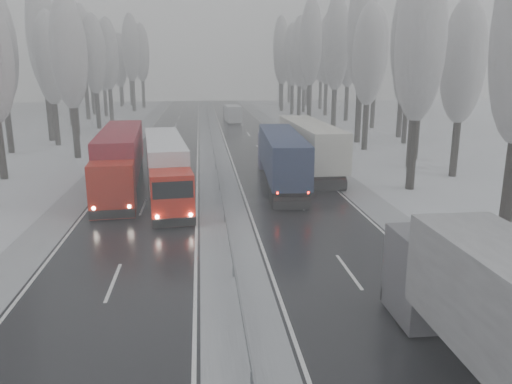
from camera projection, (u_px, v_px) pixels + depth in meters
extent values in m
cube|color=black|center=(284.00, 183.00, 40.11)|extent=(7.50, 200.00, 0.03)
cube|color=black|center=(152.00, 186.00, 38.99)|extent=(7.50, 200.00, 0.03)
cube|color=#ABAEB3|center=(219.00, 184.00, 39.55)|extent=(3.00, 200.00, 0.04)
cube|color=#ABAEB3|center=(344.00, 181.00, 40.64)|extent=(2.40, 200.00, 0.04)
cube|color=#ABAEB3|center=(86.00, 188.00, 38.46)|extent=(2.40, 200.00, 0.04)
cube|color=slate|center=(219.00, 177.00, 39.41)|extent=(0.06, 200.00, 0.32)
cube|color=slate|center=(220.00, 187.00, 37.56)|extent=(0.12, 0.12, 0.60)
cube|color=slate|center=(210.00, 133.00, 68.40)|extent=(0.12, 0.12, 0.60)
cylinder|color=black|center=(509.00, 188.00, 26.66)|extent=(0.68, 0.68, 5.60)
cylinder|color=black|center=(412.00, 153.00, 37.56)|extent=(0.68, 0.68, 5.62)
ellipsoid|color=gray|center=(421.00, 42.00, 35.60)|extent=(3.60, 3.60, 11.48)
cylinder|color=black|center=(455.00, 147.00, 42.09)|extent=(0.64, 0.64, 4.94)
ellipsoid|color=gray|center=(463.00, 61.00, 40.36)|extent=(3.60, 3.60, 10.09)
cylinder|color=black|center=(411.00, 139.00, 45.79)|extent=(0.66, 0.66, 5.32)
ellipsoid|color=gray|center=(418.00, 53.00, 43.93)|extent=(3.60, 3.60, 10.88)
cylinder|color=black|center=(416.00, 128.00, 49.77)|extent=(0.72, 0.72, 6.31)
ellipsoid|color=gray|center=(424.00, 33.00, 47.56)|extent=(3.60, 3.60, 12.90)
cylinder|color=black|center=(365.00, 126.00, 55.75)|extent=(0.67, 0.67, 5.38)
ellipsoid|color=gray|center=(369.00, 54.00, 53.87)|extent=(3.60, 3.60, 10.98)
cylinder|color=black|center=(405.00, 124.00, 60.37)|extent=(0.62, 0.62, 4.59)
ellipsoid|color=gray|center=(409.00, 69.00, 58.77)|extent=(3.60, 3.60, 9.39)
cylinder|color=black|center=(358.00, 114.00, 60.88)|extent=(0.76, 0.76, 6.95)
ellipsoid|color=gray|center=(363.00, 29.00, 58.45)|extent=(3.60, 3.60, 14.19)
cylinder|color=black|center=(400.00, 112.00, 65.51)|extent=(0.74, 0.74, 6.59)
ellipsoid|color=gray|center=(405.00, 37.00, 63.21)|extent=(3.60, 3.60, 13.46)
cylinder|color=black|center=(334.00, 109.00, 70.79)|extent=(0.72, 0.72, 6.37)
ellipsoid|color=gray|center=(336.00, 43.00, 68.57)|extent=(3.60, 3.60, 13.01)
cylinder|color=black|center=(373.00, 108.00, 75.46)|extent=(0.70, 0.70, 5.97)
ellipsoid|color=gray|center=(376.00, 50.00, 73.37)|extent=(3.60, 3.60, 12.20)
cylinder|color=black|center=(309.00, 103.00, 80.92)|extent=(0.74, 0.74, 6.65)
ellipsoid|color=gray|center=(311.00, 42.00, 78.60)|extent=(3.60, 3.60, 13.59)
cylinder|color=black|center=(346.00, 103.00, 85.63)|extent=(0.71, 0.71, 6.14)
ellipsoid|color=gray|center=(349.00, 50.00, 83.48)|extent=(3.60, 3.60, 12.54)
cylinder|color=black|center=(299.00, 101.00, 90.41)|extent=(0.71, 0.71, 6.05)
ellipsoid|color=gray|center=(300.00, 52.00, 88.30)|extent=(3.60, 3.60, 12.37)
cylinder|color=black|center=(325.00, 99.00, 94.87)|extent=(0.72, 0.72, 6.30)
ellipsoid|color=gray|center=(327.00, 50.00, 92.67)|extent=(3.60, 3.60, 12.87)
cylinder|color=black|center=(292.00, 99.00, 97.68)|extent=(0.70, 0.70, 5.88)
ellipsoid|color=gray|center=(293.00, 55.00, 95.63)|extent=(3.60, 3.60, 12.00)
cylinder|color=black|center=(303.00, 100.00, 101.99)|extent=(0.64, 0.64, 4.86)
ellipsoid|color=gray|center=(304.00, 65.00, 100.30)|extent=(3.60, 3.60, 9.92)
cylinder|color=black|center=(282.00, 97.00, 104.42)|extent=(0.70, 0.70, 5.98)
ellipsoid|color=gray|center=(282.00, 54.00, 102.33)|extent=(3.60, 3.60, 12.21)
cylinder|color=black|center=(320.00, 95.00, 109.23)|extent=(0.71, 0.71, 6.19)
ellipsoid|color=gray|center=(321.00, 53.00, 107.07)|extent=(3.60, 3.60, 12.64)
cylinder|color=black|center=(280.00, 92.00, 113.94)|extent=(0.75, 0.75, 6.86)
ellipsoid|color=gray|center=(281.00, 48.00, 111.54)|extent=(3.60, 3.60, 14.01)
cylinder|color=black|center=(307.00, 94.00, 118.70)|extent=(0.68, 0.68, 5.55)
ellipsoid|color=gray|center=(308.00, 59.00, 116.76)|extent=(3.60, 3.60, 11.33)
cylinder|color=black|center=(280.00, 91.00, 124.39)|extent=(0.71, 0.71, 6.09)
ellipsoid|color=gray|center=(281.00, 55.00, 122.27)|extent=(3.60, 3.60, 12.45)
cylinder|color=black|center=(289.00, 92.00, 128.62)|extent=(0.67, 0.67, 5.49)
ellipsoid|color=gray|center=(289.00, 61.00, 126.71)|extent=(3.60, 3.60, 11.21)
cylinder|color=black|center=(1.00, 149.00, 41.10)|extent=(0.65, 0.65, 5.03)
cylinder|color=black|center=(76.00, 131.00, 50.63)|extent=(0.67, 0.67, 5.44)
ellipsoid|color=gray|center=(69.00, 52.00, 48.74)|extent=(3.60, 3.60, 11.11)
cylinder|color=black|center=(9.00, 126.00, 53.61)|extent=(0.69, 0.69, 5.72)
cylinder|color=black|center=(56.00, 123.00, 58.86)|extent=(0.66, 0.66, 5.23)
ellipsoid|color=gray|center=(50.00, 58.00, 57.03)|extent=(3.60, 3.60, 10.68)
cylinder|color=black|center=(50.00, 114.00, 62.36)|extent=(0.74, 0.74, 6.60)
ellipsoid|color=gray|center=(42.00, 35.00, 60.05)|extent=(3.60, 3.60, 13.49)
cylinder|color=black|center=(77.00, 116.00, 68.16)|extent=(0.65, 0.65, 5.16)
ellipsoid|color=gray|center=(72.00, 60.00, 66.36)|extent=(3.60, 3.60, 10.54)
cylinder|color=black|center=(73.00, 111.00, 71.79)|extent=(0.69, 0.69, 5.79)
ellipsoid|color=gray|center=(68.00, 51.00, 69.77)|extent=(3.60, 3.60, 11.84)
cylinder|color=black|center=(98.00, 110.00, 74.79)|extent=(0.68, 0.68, 5.64)
ellipsoid|color=gray|center=(94.00, 54.00, 72.82)|extent=(3.60, 3.60, 11.53)
cylinder|color=black|center=(71.00, 105.00, 78.02)|extent=(0.73, 0.73, 6.56)
ellipsoid|color=gray|center=(65.00, 42.00, 75.73)|extent=(3.60, 3.60, 13.40)
cylinder|color=black|center=(111.00, 104.00, 84.51)|extent=(0.69, 0.69, 5.79)
ellipsoid|color=gray|center=(108.00, 54.00, 82.49)|extent=(3.60, 3.60, 11.84)
cylinder|color=black|center=(87.00, 100.00, 87.76)|extent=(0.74, 0.74, 6.65)
ellipsoid|color=gray|center=(83.00, 44.00, 85.43)|extent=(3.60, 3.60, 13.58)
cylinder|color=black|center=(105.00, 102.00, 93.32)|extent=(0.65, 0.65, 5.12)
ellipsoid|color=gray|center=(103.00, 62.00, 91.53)|extent=(3.60, 3.60, 10.46)
cylinder|color=black|center=(94.00, 99.00, 96.78)|extent=(0.69, 0.69, 5.84)
ellipsoid|color=gray|center=(90.00, 55.00, 94.74)|extent=(3.60, 3.60, 11.92)
cylinder|color=black|center=(134.00, 95.00, 103.95)|extent=(0.74, 0.74, 6.67)
ellipsoid|color=gray|center=(131.00, 47.00, 101.62)|extent=(3.60, 3.60, 13.63)
cylinder|color=black|center=(93.00, 95.00, 106.87)|extent=(0.72, 0.72, 6.31)
ellipsoid|color=gray|center=(89.00, 52.00, 104.67)|extent=(3.60, 3.60, 12.88)
cylinder|color=black|center=(143.00, 94.00, 113.15)|extent=(0.72, 0.72, 6.29)
ellipsoid|color=gray|center=(141.00, 53.00, 110.96)|extent=(3.60, 3.60, 12.84)
cylinder|color=black|center=(121.00, 96.00, 116.59)|extent=(0.64, 0.64, 4.86)
ellipsoid|color=gray|center=(119.00, 65.00, 114.89)|extent=(3.60, 3.60, 9.92)
cylinder|color=black|center=(131.00, 91.00, 119.09)|extent=(0.74, 0.74, 6.63)
ellipsoid|color=gray|center=(129.00, 50.00, 116.77)|extent=(3.60, 3.60, 13.54)
cylinder|color=black|center=(122.00, 92.00, 122.75)|extent=(0.69, 0.69, 5.79)
ellipsoid|color=gray|center=(120.00, 58.00, 120.73)|extent=(3.60, 3.60, 11.82)
cube|color=#535258|center=(427.00, 271.00, 18.47)|extent=(2.68, 2.78, 3.21)
cube|color=black|center=(413.00, 239.00, 19.58)|extent=(2.46, 0.11, 1.07)
cube|color=black|center=(408.00, 286.00, 20.18)|extent=(2.68, 0.16, 0.54)
cylinder|color=black|center=(404.00, 313.00, 17.82)|extent=(0.38, 1.11, 1.11)
cylinder|color=black|center=(464.00, 310.00, 18.06)|extent=(0.38, 1.11, 1.11)
sphere|color=white|center=(384.00, 277.00, 20.00)|extent=(0.24, 0.24, 0.24)
sphere|color=white|center=(433.00, 275.00, 20.21)|extent=(0.24, 0.24, 0.24)
cube|color=#201E4C|center=(273.00, 150.00, 45.57)|extent=(2.72, 2.82, 3.09)
cube|color=black|center=(271.00, 140.00, 46.64)|extent=(2.37, 0.23, 1.03)
cube|color=black|center=(271.00, 160.00, 47.22)|extent=(2.58, 0.30, 0.52)
cube|color=#161F3E|center=(282.00, 153.00, 37.52)|extent=(3.36, 13.52, 2.89)
cube|color=black|center=(293.00, 206.00, 31.53)|extent=(2.37, 0.25, 0.46)
cube|color=black|center=(287.00, 191.00, 34.42)|extent=(2.58, 5.78, 0.46)
cube|color=black|center=(292.00, 206.00, 32.13)|extent=(2.37, 0.19, 0.62)
cylinder|color=black|center=(261.00, 164.00, 45.00)|extent=(0.42, 1.09, 1.07)
cylinder|color=black|center=(285.00, 164.00, 45.12)|extent=(0.42, 1.09, 1.07)
cylinder|color=black|center=(272.00, 196.00, 34.02)|extent=(0.42, 1.09, 1.07)
cylinder|color=black|center=(304.00, 195.00, 34.14)|extent=(0.42, 1.09, 1.07)
cylinder|color=black|center=(274.00, 201.00, 32.73)|extent=(0.42, 1.09, 1.07)
cylinder|color=black|center=(307.00, 201.00, 32.84)|extent=(0.42, 1.09, 1.07)
sphere|color=#FF0C05|center=(278.00, 193.00, 31.21)|extent=(0.21, 0.21, 0.21)
sphere|color=#FF0C05|center=(309.00, 193.00, 31.31)|extent=(0.21, 0.21, 0.21)
sphere|color=white|center=(261.00, 156.00, 47.10)|extent=(0.23, 0.23, 0.23)
sphere|color=white|center=(282.00, 156.00, 47.20)|extent=(0.23, 0.23, 0.23)
cube|color=#BAB7A5|center=(290.00, 140.00, 50.70)|extent=(2.79, 2.90, 3.28)
cube|color=black|center=(288.00, 131.00, 51.82)|extent=(2.52, 0.16, 1.09)
cube|color=black|center=(287.00, 151.00, 52.44)|extent=(2.74, 0.22, 0.55)
cube|color=#B3B0A1|center=(310.00, 141.00, 42.22)|extent=(3.09, 14.27, 3.06)
cube|color=black|center=(333.00, 188.00, 35.91)|extent=(2.52, 0.19, 0.49)
cube|color=black|center=(322.00, 176.00, 38.96)|extent=(2.53, 6.06, 0.49)
cube|color=black|center=(331.00, 189.00, 36.54)|extent=(2.51, 0.12, 0.66)
cylinder|color=black|center=(281.00, 154.00, 50.01)|extent=(0.41, 1.14, 1.14)
cylinder|color=black|center=(303.00, 154.00, 50.30)|extent=(0.41, 1.14, 1.14)
cylinder|color=black|center=(308.00, 181.00, 38.45)|extent=(0.41, 1.14, 1.14)
cylinder|color=black|center=(337.00, 180.00, 38.75)|extent=(0.41, 1.14, 1.14)
cylinder|color=black|center=(313.00, 185.00, 37.09)|extent=(0.41, 1.14, 1.14)
cylinder|color=black|center=(343.00, 184.00, 37.38)|extent=(0.41, 1.14, 1.14)
sphere|color=#FF0C05|center=(320.00, 177.00, 35.49)|extent=(0.22, 0.22, 0.22)
sphere|color=#FF0C05|center=(348.00, 176.00, 35.76)|extent=(0.22, 0.22, 0.22)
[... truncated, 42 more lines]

